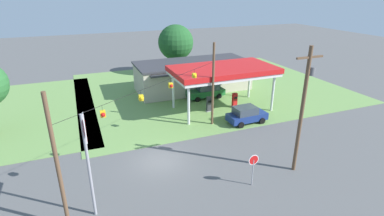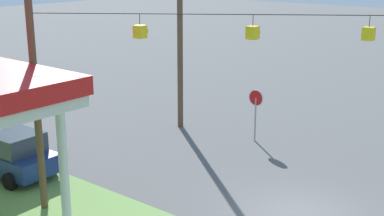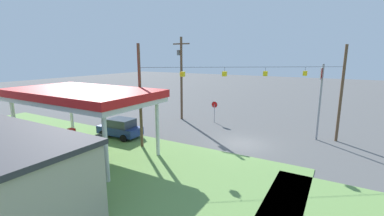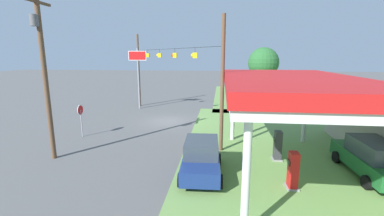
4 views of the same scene
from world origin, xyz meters
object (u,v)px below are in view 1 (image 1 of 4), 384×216
Objects in this scene: gas_station_canopy at (223,71)px; car_at_pumps_rear at (206,91)px; gas_station_store at (193,76)px; fuel_pump_near at (209,104)px; fuel_pump_far at (235,101)px; stop_sign_overhead at (87,147)px; stop_sign_roadside at (253,163)px; tree_behind_station at (176,43)px; car_at_pumps_front at (246,115)px; utility_pole_main at (303,105)px.

car_at_pumps_rear is at bearing 91.32° from gas_station_canopy.
gas_station_store reaches higher than fuel_pump_near.
stop_sign_overhead reaches higher than fuel_pump_far.
tree_behind_station reaches higher than stop_sign_roadside.
car_at_pumps_rear is at bearing 69.98° from fuel_pump_near.
stop_sign_overhead is at bearing -140.19° from gas_station_canopy.
fuel_pump_far is at bearing 36.93° from stop_sign_overhead.
gas_station_canopy reaches higher than car_at_pumps_front.
stop_sign_roadside reaches higher than car_at_pumps_rear.
gas_station_store is at bearing 92.53° from gas_station_canopy.
fuel_pump_near is (-1.68, -0.00, -3.77)m from gas_station_canopy.
stop_sign_roadside is 11.28m from stop_sign_overhead.
fuel_pump_far is at bearing 110.61° from car_at_pumps_rear.
car_at_pumps_rear is at bearing -103.96° from stop_sign_roadside.
utility_pole_main is (4.21, 0.50, 3.65)m from stop_sign_roadside.
stop_sign_overhead is (-15.44, -12.87, 0.24)m from gas_station_canopy.
stop_sign_overhead is 0.85× the size of tree_behind_station.
car_at_pumps_front is 18.65m from stop_sign_overhead.
utility_pole_main is (15.02, -0.53, 0.60)m from stop_sign_overhead.
stop_sign_overhead is at bearing -136.92° from fuel_pump_near.
stop_sign_roadside is (-5.30, -9.57, 0.88)m from car_at_pumps_front.
car_at_pumps_front reaches higher than fuel_pump_near.
stop_sign_overhead reaches higher than car_at_pumps_front.
fuel_pump_near is at bearing 95.35° from utility_pole_main.
car_at_pumps_rear is at bearing -90.50° from tree_behind_station.
gas_station_canopy is 16.63m from tree_behind_station.
car_at_pumps_rear is 0.72× the size of stop_sign_overhead.
gas_station_canopy is 1.20× the size of utility_pole_main.
gas_station_canopy is 4.70× the size of stop_sign_roadside.
gas_station_canopy is 1.70× the size of stop_sign_overhead.
gas_station_store is at bearing 80.99° from fuel_pump_near.
fuel_pump_near is at bearing -99.01° from gas_station_store.
stop_sign_overhead is at bearing -143.07° from fuel_pump_far.
fuel_pump_far is 21.79m from stop_sign_overhead.
utility_pole_main is 1.21× the size of tree_behind_station.
car_at_pumps_front is 10.20m from utility_pole_main.
utility_pole_main is at bearing -2.03° from stop_sign_overhead.
utility_pole_main is at bearing -84.65° from fuel_pump_near.
fuel_pump_far is 4.69m from car_at_pumps_rear.
utility_pole_main is 30.03m from tree_behind_station.
fuel_pump_far is 4.45m from car_at_pumps_front.
car_at_pumps_rear reaches higher than fuel_pump_far.
fuel_pump_near is at bearing 116.13° from car_at_pumps_front.
gas_station_store is 8.76× the size of fuel_pump_far.
fuel_pump_far is 14.33m from utility_pole_main.
stop_sign_roadside is (-2.96, -13.91, 0.96)m from fuel_pump_near.
gas_station_canopy is at bearing 0.05° from fuel_pump_near.
tree_behind_station is at bearing 84.21° from fuel_pump_near.
tree_behind_station reaches higher than stop_sign_overhead.
fuel_pump_far is 0.42× the size of car_at_pumps_front.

